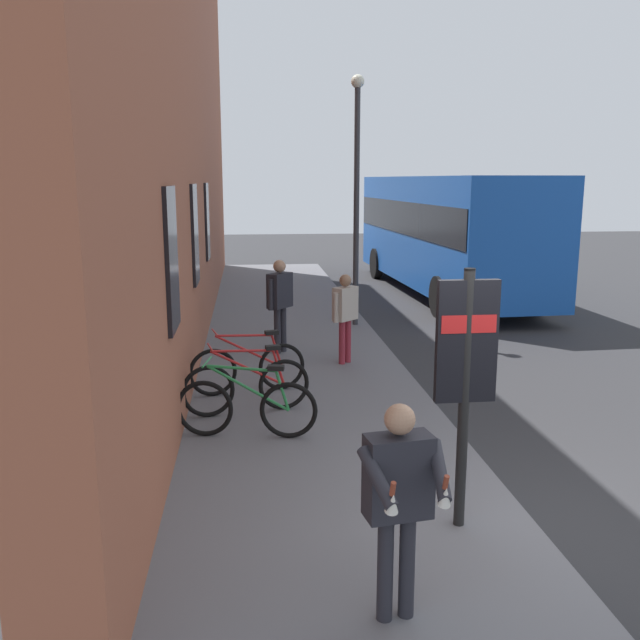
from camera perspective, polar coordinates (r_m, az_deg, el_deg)
ground at (r=12.67m, az=10.85°, el=-3.51°), size 60.00×60.00×0.00m
sidewalk_pavement at (r=14.08m, az=-2.30°, el=-1.51°), size 24.00×3.50×0.12m
station_facade at (r=14.79m, az=-11.03°, el=17.01°), size 22.00×0.65×9.41m
bicycle_mid_rack at (r=8.55m, az=-6.11°, el=-7.25°), size 0.50×1.76×0.97m
bicycle_by_door at (r=9.40m, az=-6.10°, el=-5.48°), size 0.53×1.75×0.97m
bicycle_nearest_sign at (r=10.29m, az=-6.00°, el=-3.96°), size 0.55×1.74×0.97m
transit_info_sign at (r=6.18m, az=12.09°, el=-3.13°), size 0.10×0.55×2.40m
city_bus at (r=20.05m, az=10.38°, el=7.62°), size 10.60×2.98×3.35m
pedestrian_near_bus at (r=11.76m, az=2.12°, el=0.90°), size 0.47×0.48×1.56m
pedestrian_crossing_street at (r=12.50m, az=-3.38°, el=1.98°), size 0.54×0.50×1.72m
tourist_with_hotdogs at (r=4.96m, az=6.63°, el=-13.94°), size 0.61×0.62×1.64m
street_lamp at (r=14.80m, az=3.08°, el=11.53°), size 0.28×0.28×5.27m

